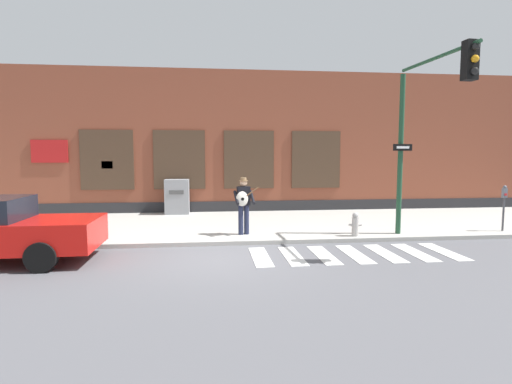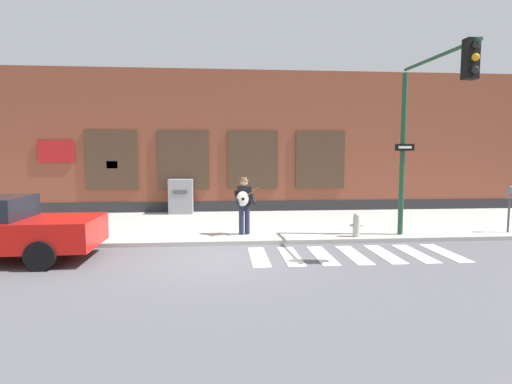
% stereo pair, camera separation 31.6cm
% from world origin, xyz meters
% --- Properties ---
extents(ground_plane, '(160.00, 160.00, 0.00)m').
position_xyz_m(ground_plane, '(0.00, 0.00, 0.00)').
color(ground_plane, '#56565B').
extents(sidewalk, '(28.00, 5.90, 0.12)m').
position_xyz_m(sidewalk, '(0.00, 4.22, 0.06)').
color(sidewalk, '#ADAAA3').
rests_on(sidewalk, ground).
extents(building_backdrop, '(28.00, 4.06, 6.00)m').
position_xyz_m(building_backdrop, '(-0.00, 9.16, 3.00)').
color(building_backdrop, brown).
rests_on(building_backdrop, ground).
extents(crosswalk, '(5.20, 1.90, 0.01)m').
position_xyz_m(crosswalk, '(3.43, -0.03, 0.01)').
color(crosswalk, silver).
rests_on(crosswalk, ground).
extents(busker, '(0.74, 0.58, 1.71)m').
position_xyz_m(busker, '(0.81, 2.20, 1.10)').
color(busker, '#1E233D').
rests_on(busker, sidewalk).
extents(traffic_light, '(0.62, 3.21, 4.93)m').
position_xyz_m(traffic_light, '(5.56, 0.61, 3.56)').
color(traffic_light, '#1E472D').
rests_on(traffic_light, sidewalk).
extents(parking_meter, '(0.13, 0.11, 1.44)m').
position_xyz_m(parking_meter, '(8.93, 1.86, 1.06)').
color(parking_meter, '#47474C').
rests_on(parking_meter, sidewalk).
extents(utility_box, '(0.95, 0.66, 1.39)m').
position_xyz_m(utility_box, '(-1.52, 6.72, 0.82)').
color(utility_box, gray).
rests_on(utility_box, sidewalk).
extents(fire_hydrant, '(0.38, 0.20, 0.70)m').
position_xyz_m(fire_hydrant, '(4.06, 1.62, 0.46)').
color(fire_hydrant, '#B2ADA8').
rests_on(fire_hydrant, sidewalk).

